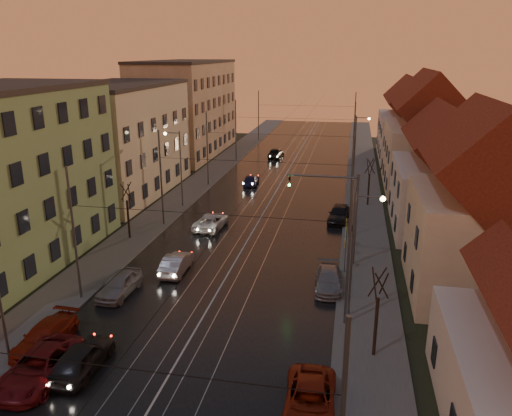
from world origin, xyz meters
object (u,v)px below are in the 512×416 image
Objects in this scene: street_lamp_2 at (178,161)px; parked_left_3 at (119,284)px; traffic_light_mast at (342,207)px; street_lamp_3 at (358,141)px; driving_car_3 at (251,180)px; parked_left_1 at (39,366)px; parked_right_1 at (329,280)px; driving_car_0 at (82,358)px; street_lamp_1 at (358,244)px; parked_right_0 at (310,401)px; driving_car_4 at (276,153)px; parked_right_2 at (339,214)px; driving_car_1 at (176,263)px; parked_left_2 at (45,336)px; driving_car_2 at (211,221)px.

street_lamp_2 is 20.46m from parked_left_3.
street_lamp_3 is at bearing 87.73° from traffic_light_mast.
street_lamp_3 is 1.90× the size of driving_car_3.
parked_left_1 is 1.22× the size of parked_left_3.
driving_car_3 is 0.93× the size of parked_right_1.
street_lamp_2 is 28.76m from driving_car_0.
street_lamp_1 is 27.05m from street_lamp_2.
parked_left_3 is 0.87× the size of parked_right_0.
street_lamp_1 is 8.08m from traffic_light_mast.
driving_car_4 is at bearing 87.60° from parked_left_3.
driving_car_3 is 0.96× the size of parked_left_3.
driving_car_4 is 47.00m from parked_left_3.
street_lamp_2 is at bearing 132.25° from parked_right_1.
street_lamp_3 is at bearing 90.00° from street_lamp_1.
street_lamp_3 is at bearing 90.02° from parked_right_2.
driving_car_4 is at bearing 115.27° from parked_right_2.
driving_car_4 is at bearing -92.68° from driving_car_1.
parked_left_2 reaches higher than parked_right_1.
traffic_light_mast is at bearing 30.34° from parked_left_3.
traffic_light_mast is at bearing -164.05° from driving_car_1.
driving_car_1 is at bearing -112.20° from street_lamp_3.
street_lamp_2 is 1.77× the size of parked_right_1.
parked_right_2 reaches higher than parked_left_3.
driving_car_4 reaches higher than parked_left_2.
street_lamp_2 is 28.01m from driving_car_4.
driving_car_1 is 9.78m from driving_car_2.
street_lamp_1 reaches higher than parked_right_2.
parked_right_2 is (0.19, 14.67, 0.11)m from parked_right_1.
street_lamp_1 is at bearing -68.06° from parked_right_1.
driving_car_2 is at bearing 92.60° from driving_car_4.
street_lamp_2 is at bearing 55.72° from driving_car_3.
driving_car_0 is 0.91× the size of driving_car_2.
street_lamp_1 is at bearing 76.24° from parked_right_0.
driving_car_3 is at bearing 86.21° from parked_left_3.
driving_car_0 is 0.99× the size of parked_right_1.
driving_car_2 is 0.98× the size of parked_right_0.
street_lamp_3 is at bearing 141.97° from driving_car_4.
traffic_light_mast is 25.33m from driving_car_3.
parked_right_0 is (11.07, -13.38, -0.01)m from driving_car_1.
driving_car_2 is at bearing 153.22° from traffic_light_mast.
parked_right_0 is at bearing -60.72° from street_lamp_2.
driving_car_1 is 0.95× the size of parked_right_1.
driving_car_4 is at bearing 85.59° from parked_left_1.
parked_right_1 is 1.00× the size of parked_right_2.
street_lamp_2 is 1.74× the size of driving_car_4.
driving_car_0 reaches higher than parked_right_0.
parked_right_2 reaches higher than parked_left_1.
parked_left_3 is (1.21, 6.68, 0.07)m from parked_left_2.
parked_left_1 is at bearing -139.63° from parked_right_1.
parked_left_1 reaches higher than parked_right_0.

